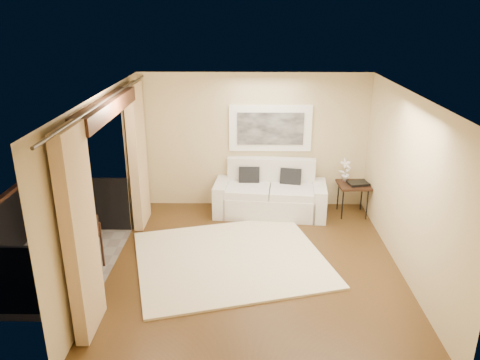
{
  "coord_description": "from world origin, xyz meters",
  "views": [
    {
      "loc": [
        -0.14,
        -6.48,
        3.84
      ],
      "look_at": [
        -0.26,
        1.08,
        1.05
      ],
      "focal_mm": 35.0,
      "sensor_mm": 36.0,
      "label": 1
    }
  ],
  "objects_px": {
    "side_table": "(353,187)",
    "bistro_table": "(75,232)",
    "sofa": "(270,195)",
    "balcony_chair_near": "(58,236)",
    "orchid": "(345,170)",
    "ice_bucket": "(68,217)",
    "balcony_chair_far": "(62,213)"
  },
  "relations": [
    {
      "from": "side_table",
      "to": "bistro_table",
      "type": "height_order",
      "value": "bistro_table"
    },
    {
      "from": "side_table",
      "to": "bistro_table",
      "type": "distance_m",
      "value": 5.16
    },
    {
      "from": "balcony_chair_far",
      "to": "ice_bucket",
      "type": "xyz_separation_m",
      "value": [
        0.52,
        -1.02,
        0.39
      ]
    },
    {
      "from": "sofa",
      "to": "bistro_table",
      "type": "bearing_deg",
      "value": -135.77
    },
    {
      "from": "orchid",
      "to": "ice_bucket",
      "type": "xyz_separation_m",
      "value": [
        -4.59,
        -2.36,
        0.05
      ]
    },
    {
      "from": "side_table",
      "to": "ice_bucket",
      "type": "height_order",
      "value": "ice_bucket"
    },
    {
      "from": "side_table",
      "to": "balcony_chair_far",
      "type": "distance_m",
      "value": 5.39
    },
    {
      "from": "orchid",
      "to": "balcony_chair_near",
      "type": "distance_m",
      "value": 5.33
    },
    {
      "from": "bistro_table",
      "to": "sofa",
      "type": "bearing_deg",
      "value": 38.89
    },
    {
      "from": "sofa",
      "to": "side_table",
      "type": "height_order",
      "value": "sofa"
    },
    {
      "from": "sofa",
      "to": "balcony_chair_near",
      "type": "xyz_separation_m",
      "value": [
        -3.31,
        -2.31,
        0.24
      ]
    },
    {
      "from": "balcony_chair_far",
      "to": "ice_bucket",
      "type": "distance_m",
      "value": 1.21
    },
    {
      "from": "bistro_table",
      "to": "balcony_chair_near",
      "type": "height_order",
      "value": "balcony_chair_near"
    },
    {
      "from": "side_table",
      "to": "orchid",
      "type": "distance_m",
      "value": 0.36
    },
    {
      "from": "orchid",
      "to": "balcony_chair_far",
      "type": "height_order",
      "value": "orchid"
    },
    {
      "from": "side_table",
      "to": "orchid",
      "type": "height_order",
      "value": "orchid"
    },
    {
      "from": "ice_bucket",
      "to": "sofa",
      "type": "bearing_deg",
      "value": 36.33
    },
    {
      "from": "bistro_table",
      "to": "orchid",
      "type": "bearing_deg",
      "value": 29.08
    },
    {
      "from": "balcony_chair_near",
      "to": "side_table",
      "type": "bearing_deg",
      "value": 30.99
    },
    {
      "from": "sofa",
      "to": "balcony_chair_near",
      "type": "bearing_deg",
      "value": -139.76
    },
    {
      "from": "sofa",
      "to": "balcony_chair_far",
      "type": "relative_size",
      "value": 2.44
    },
    {
      "from": "bistro_table",
      "to": "ice_bucket",
      "type": "height_order",
      "value": "ice_bucket"
    },
    {
      "from": "balcony_chair_far",
      "to": "balcony_chair_near",
      "type": "height_order",
      "value": "balcony_chair_near"
    },
    {
      "from": "bistro_table",
      "to": "balcony_chair_near",
      "type": "xyz_separation_m",
      "value": [
        -0.31,
        0.11,
        -0.13
      ]
    },
    {
      "from": "orchid",
      "to": "bistro_table",
      "type": "bearing_deg",
      "value": -150.92
    },
    {
      "from": "orchid",
      "to": "balcony_chair_near",
      "type": "bearing_deg",
      "value": -153.59
    },
    {
      "from": "balcony_chair_near",
      "to": "orchid",
      "type": "bearing_deg",
      "value": 33.19
    },
    {
      "from": "side_table",
      "to": "balcony_chair_far",
      "type": "bearing_deg",
      "value": -167.33
    },
    {
      "from": "orchid",
      "to": "balcony_chair_far",
      "type": "bearing_deg",
      "value": -165.3
    },
    {
      "from": "sofa",
      "to": "balcony_chair_near",
      "type": "relative_size",
      "value": 2.13
    },
    {
      "from": "sofa",
      "to": "ice_bucket",
      "type": "xyz_separation_m",
      "value": [
        -3.13,
        -2.3,
        0.55
      ]
    },
    {
      "from": "ice_bucket",
      "to": "orchid",
      "type": "bearing_deg",
      "value": 27.22
    }
  ]
}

